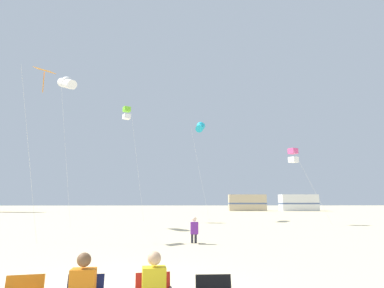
{
  "coord_description": "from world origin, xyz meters",
  "views": [
    {
      "loc": [
        1.37,
        -6.92,
        1.91
      ],
      "look_at": [
        1.88,
        11.34,
        5.09
      ],
      "focal_mm": 29.91,
      "sensor_mm": 36.0,
      "label": 1
    }
  ],
  "objects_px": {
    "rv_van_tan": "(247,203)",
    "kite_tube_white": "(67,83)",
    "kite_diamond_orange": "(43,76)",
    "kite_box_lime": "(127,113)",
    "kite_flyer_standing": "(194,229)",
    "kite_tube_cyan": "(200,127)",
    "kite_box_rainbow": "(293,156)",
    "rv_van_white": "(299,203)"
  },
  "relations": [
    {
      "from": "rv_van_tan",
      "to": "kite_tube_cyan",
      "type": "bearing_deg",
      "value": -107.64
    },
    {
      "from": "kite_tube_cyan",
      "to": "kite_diamond_orange",
      "type": "relative_size",
      "value": 1.1
    },
    {
      "from": "kite_box_rainbow",
      "to": "kite_diamond_orange",
      "type": "relative_size",
      "value": 0.69
    },
    {
      "from": "rv_van_tan",
      "to": "kite_diamond_orange",
      "type": "bearing_deg",
      "value": -111.94
    },
    {
      "from": "kite_tube_cyan",
      "to": "kite_tube_white",
      "type": "height_order",
      "value": "kite_tube_white"
    },
    {
      "from": "kite_diamond_orange",
      "to": "kite_box_lime",
      "type": "bearing_deg",
      "value": 81.39
    },
    {
      "from": "rv_van_tan",
      "to": "kite_tube_white",
      "type": "bearing_deg",
      "value": -118.4
    },
    {
      "from": "rv_van_tan",
      "to": "kite_box_rainbow",
      "type": "bearing_deg",
      "value": -91.68
    },
    {
      "from": "kite_flyer_standing",
      "to": "kite_box_rainbow",
      "type": "bearing_deg",
      "value": -129.79
    },
    {
      "from": "kite_flyer_standing",
      "to": "kite_box_rainbow",
      "type": "xyz_separation_m",
      "value": [
        8.38,
        10.79,
        4.81
      ]
    },
    {
      "from": "kite_tube_cyan",
      "to": "rv_van_tan",
      "type": "xyz_separation_m",
      "value": [
        9.5,
        25.83,
        -7.54
      ]
    },
    {
      "from": "kite_tube_white",
      "to": "rv_van_tan",
      "type": "bearing_deg",
      "value": 59.04
    },
    {
      "from": "kite_flyer_standing",
      "to": "kite_tube_cyan",
      "type": "height_order",
      "value": "kite_tube_cyan"
    },
    {
      "from": "kite_flyer_standing",
      "to": "kite_diamond_orange",
      "type": "height_order",
      "value": "kite_diamond_orange"
    },
    {
      "from": "kite_tube_white",
      "to": "kite_tube_cyan",
      "type": "bearing_deg",
      "value": 35.33
    },
    {
      "from": "kite_tube_cyan",
      "to": "kite_tube_white",
      "type": "distance_m",
      "value": 12.88
    },
    {
      "from": "kite_tube_cyan",
      "to": "kite_diamond_orange",
      "type": "bearing_deg",
      "value": -121.43
    },
    {
      "from": "rv_van_white",
      "to": "kite_tube_cyan",
      "type": "bearing_deg",
      "value": -128.74
    },
    {
      "from": "kite_diamond_orange",
      "to": "kite_flyer_standing",
      "type": "bearing_deg",
      "value": -9.77
    },
    {
      "from": "kite_flyer_standing",
      "to": "kite_box_lime",
      "type": "height_order",
      "value": "kite_box_lime"
    },
    {
      "from": "kite_box_lime",
      "to": "kite_flyer_standing",
      "type": "bearing_deg",
      "value": -68.12
    },
    {
      "from": "kite_flyer_standing",
      "to": "kite_diamond_orange",
      "type": "bearing_deg",
      "value": -11.71
    },
    {
      "from": "kite_tube_white",
      "to": "rv_van_tan",
      "type": "xyz_separation_m",
      "value": [
        19.93,
        33.22,
        -9.14
      ]
    },
    {
      "from": "kite_diamond_orange",
      "to": "kite_box_lime",
      "type": "height_order",
      "value": "kite_box_lime"
    },
    {
      "from": "kite_flyer_standing",
      "to": "kite_tube_white",
      "type": "xyz_separation_m",
      "value": [
        -9.25,
        8.54,
        9.92
      ]
    },
    {
      "from": "kite_tube_cyan",
      "to": "kite_box_rainbow",
      "type": "xyz_separation_m",
      "value": [
        7.2,
        -5.14,
        -3.5
      ]
    },
    {
      "from": "kite_tube_cyan",
      "to": "kite_diamond_orange",
      "type": "xyz_separation_m",
      "value": [
        -8.93,
        -14.6,
        -0.73
      ]
    },
    {
      "from": "kite_box_rainbow",
      "to": "kite_flyer_standing",
      "type": "bearing_deg",
      "value": -127.84
    },
    {
      "from": "kite_flyer_standing",
      "to": "kite_diamond_orange",
      "type": "relative_size",
      "value": 0.13
    },
    {
      "from": "kite_box_lime",
      "to": "rv_van_white",
      "type": "height_order",
      "value": "kite_box_lime"
    },
    {
      "from": "kite_tube_cyan",
      "to": "rv_van_white",
      "type": "distance_m",
      "value": 31.95
    },
    {
      "from": "kite_box_rainbow",
      "to": "rv_van_white",
      "type": "distance_m",
      "value": 32.45
    },
    {
      "from": "kite_diamond_orange",
      "to": "kite_box_lime",
      "type": "distance_m",
      "value": 13.28
    },
    {
      "from": "rv_van_white",
      "to": "kite_box_lime",
      "type": "bearing_deg",
      "value": -136.08
    },
    {
      "from": "kite_box_rainbow",
      "to": "rv_van_white",
      "type": "xyz_separation_m",
      "value": [
        11.1,
        30.22,
        -4.03
      ]
    },
    {
      "from": "kite_tube_white",
      "to": "rv_van_tan",
      "type": "height_order",
      "value": "kite_tube_white"
    },
    {
      "from": "kite_box_lime",
      "to": "rv_van_white",
      "type": "distance_m",
      "value": 37.67
    },
    {
      "from": "kite_box_lime",
      "to": "rv_van_tan",
      "type": "distance_m",
      "value": 33.05
    },
    {
      "from": "kite_tube_white",
      "to": "kite_box_lime",
      "type": "relative_size",
      "value": 1.08
    },
    {
      "from": "kite_flyer_standing",
      "to": "rv_van_tan",
      "type": "distance_m",
      "value": 43.11
    },
    {
      "from": "kite_flyer_standing",
      "to": "rv_van_white",
      "type": "xyz_separation_m",
      "value": [
        19.48,
        41.01,
        0.78
      ]
    },
    {
      "from": "rv_van_white",
      "to": "kite_flyer_standing",
      "type": "bearing_deg",
      "value": -118.03
    }
  ]
}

